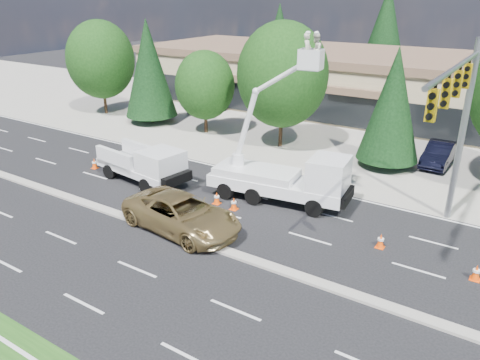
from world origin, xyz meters
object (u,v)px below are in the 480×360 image
Objects in this scene: signal_mast at (461,111)px; minivan at (182,214)px; bucket_truck at (288,170)px; utility_pickup at (146,168)px.

signal_mast is 1.61× the size of minivan.
bucket_truck is 1.45× the size of minivan.
bucket_truck is (-7.88, -0.76, -4.14)m from signal_mast.
signal_mast is 8.93m from bucket_truck.
bucket_truck is (8.55, 2.14, 0.95)m from utility_pickup.
minivan is at bearing -123.81° from bucket_truck.
utility_pickup is (-16.43, -2.90, -5.09)m from signal_mast.
minivan is (-2.80, -5.68, -1.05)m from bucket_truck.
minivan is (5.74, -3.54, -0.09)m from utility_pickup.
bucket_truck is 6.42m from minivan.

